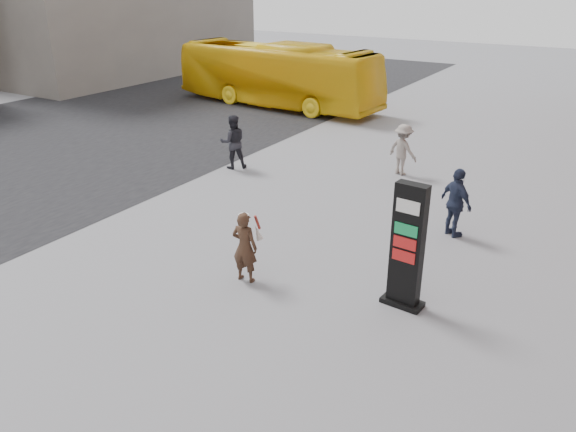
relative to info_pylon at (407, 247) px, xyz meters
The scene contains 8 objects.
ground 4.00m from the info_pylon, 155.37° to the right, with size 100.00×100.00×0.00m, color #9E9EA3.
road 16.85m from the info_pylon, 168.25° to the left, with size 16.00×60.00×0.01m, color black.
info_pylon is the anchor object (origin of this frame).
woman 3.39m from the info_pylon, 165.86° to the right, with size 0.63×0.59×1.59m.
bus 18.84m from the info_pylon, 130.07° to the left, with size 2.58×11.02×3.07m, color yellow.
pedestrian_a 9.64m from the info_pylon, 146.91° to the left, with size 0.89×0.69×1.82m, color #26262C.
pedestrian_b 8.17m from the info_pylon, 111.06° to the left, with size 1.09×0.62×1.68m, color gray.
pedestrian_c 3.77m from the info_pylon, 91.29° to the left, with size 1.04×0.43×1.78m, color #262E47.
Camera 1 is at (6.51, -7.86, 6.09)m, focal length 35.00 mm.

